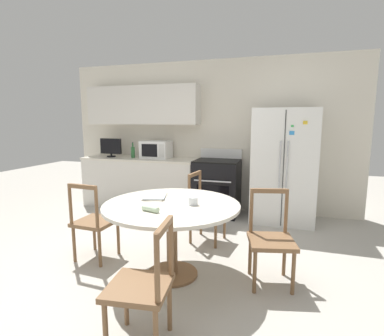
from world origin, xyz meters
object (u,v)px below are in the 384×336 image
at_px(microwave, 156,150).
at_px(oven_range, 217,187).
at_px(dining_chair_right, 271,240).
at_px(dining_chair_far, 206,209).
at_px(countertop_tv, 111,147).
at_px(counter_bottle, 133,152).
at_px(dining_chair_near, 143,287).
at_px(candle_glass, 193,201).
at_px(refrigerator, 284,166).
at_px(dining_chair_left, 94,222).

bearing_deg(microwave, oven_range, -3.43).
xyz_separation_m(dining_chair_right, dining_chair_far, (-0.86, 0.81, 0.00)).
distance_m(countertop_tv, counter_bottle, 0.46).
bearing_deg(dining_chair_near, oven_range, -3.85).
distance_m(microwave, candle_glass, 2.61).
bearing_deg(refrigerator, counter_bottle, 179.15).
xyz_separation_m(dining_chair_near, dining_chair_far, (-0.07, 1.93, 0.00)).
bearing_deg(oven_range, refrigerator, -2.04).
relative_size(oven_range, dining_chair_near, 1.20).
bearing_deg(oven_range, dining_chair_left, -114.46).
relative_size(dining_chair_near, dining_chair_left, 1.00).
relative_size(oven_range, microwave, 2.14).
bearing_deg(counter_bottle, microwave, 8.91).
bearing_deg(dining_chair_near, counter_bottle, 22.17).
bearing_deg(refrigerator, oven_range, 177.96).
xyz_separation_m(oven_range, dining_chair_left, (-0.94, -2.08, -0.03)).
bearing_deg(microwave, dining_chair_far, -44.72).
bearing_deg(dining_chair_near, candle_glass, -10.45).
relative_size(oven_range, dining_chair_left, 1.20).
relative_size(microwave, candle_glass, 5.32).
distance_m(countertop_tv, dining_chair_near, 3.87).
xyz_separation_m(oven_range, microwave, (-1.14, 0.07, 0.59)).
bearing_deg(refrigerator, candle_glass, -111.32).
relative_size(countertop_tv, dining_chair_right, 0.46).
distance_m(refrigerator, dining_chair_far, 1.54).
bearing_deg(refrigerator, dining_chair_right, -92.15).
bearing_deg(dining_chair_right, refrigerator, -105.73).
bearing_deg(dining_chair_far, countertop_tv, -111.52).
distance_m(microwave, dining_chair_near, 3.50).
bearing_deg(microwave, dining_chair_near, -67.34).
distance_m(microwave, countertop_tv, 0.88).
relative_size(oven_range, candle_glass, 11.37).
height_order(dining_chair_left, candle_glass, dining_chair_left).
relative_size(dining_chair_far, dining_chair_left, 1.00).
bearing_deg(counter_bottle, dining_chair_left, -73.26).
height_order(microwave, dining_chair_left, microwave).
bearing_deg(countertop_tv, dining_chair_far, -28.80).
height_order(refrigerator, countertop_tv, refrigerator).
relative_size(counter_bottle, dining_chair_left, 0.31).
bearing_deg(countertop_tv, counter_bottle, 0.54).
relative_size(refrigerator, dining_chair_left, 1.94).
relative_size(refrigerator, dining_chair_right, 1.94).
distance_m(counter_bottle, dining_chair_far, 2.14).
relative_size(dining_chair_left, candle_glass, 9.50).
height_order(oven_range, dining_chair_far, oven_range).
bearing_deg(refrigerator, dining_chair_far, -129.30).
xyz_separation_m(refrigerator, counter_bottle, (-2.62, 0.04, 0.13)).
distance_m(dining_chair_left, candle_glass, 1.24).
bearing_deg(microwave, countertop_tv, -175.37).
height_order(counter_bottle, dining_chair_left, counter_bottle).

